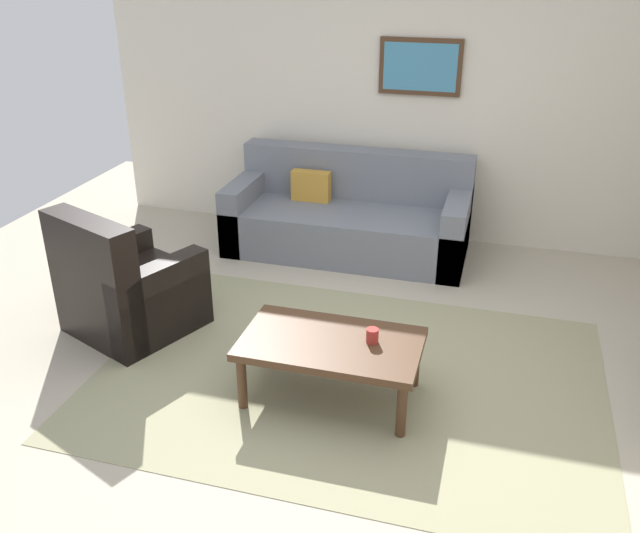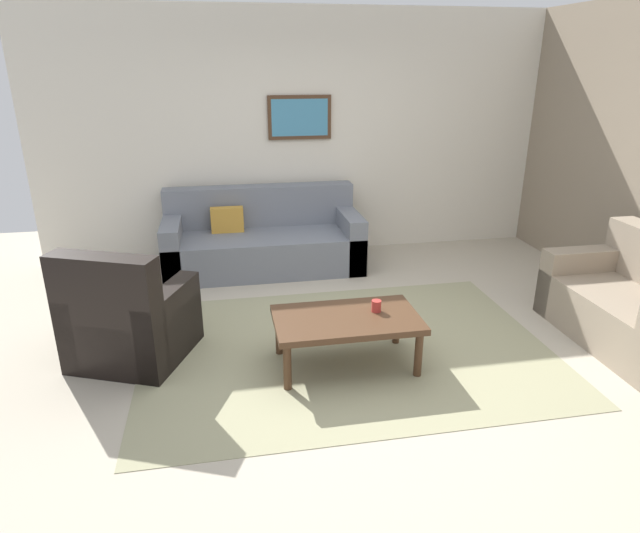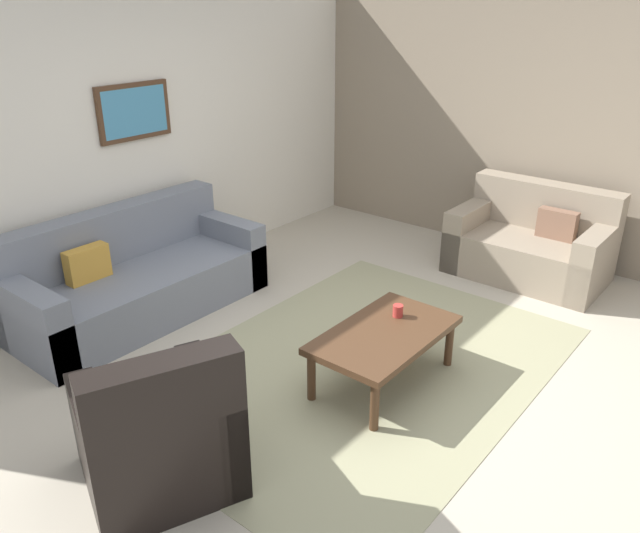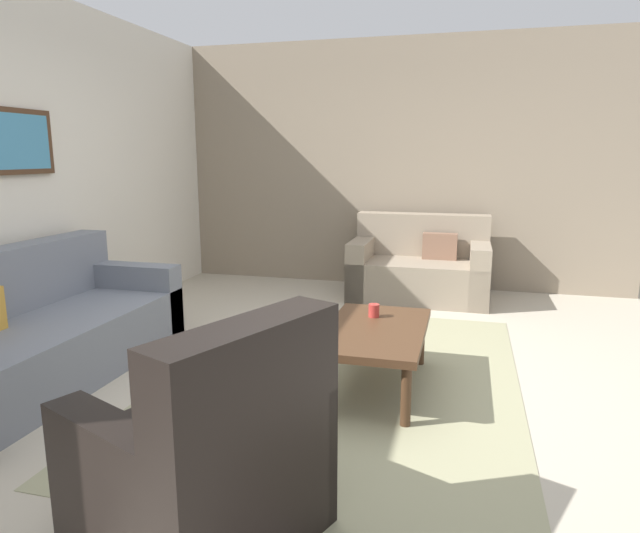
{
  "view_description": "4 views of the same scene",
  "coord_description": "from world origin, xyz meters",
  "px_view_note": "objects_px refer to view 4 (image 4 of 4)",
  "views": [
    {
      "loc": [
        0.84,
        -3.65,
        2.59
      ],
      "look_at": [
        -0.22,
        0.08,
        0.74
      ],
      "focal_mm": 38.08,
      "sensor_mm": 36.0,
      "label": 1
    },
    {
      "loc": [
        -0.94,
        -3.84,
        2.22
      ],
      "look_at": [
        -0.18,
        0.2,
        0.66
      ],
      "focal_mm": 30.55,
      "sensor_mm": 36.0,
      "label": 2
    },
    {
      "loc": [
        -3.29,
        -2.27,
        2.57
      ],
      "look_at": [
        -0.22,
        0.21,
        0.84
      ],
      "focal_mm": 34.94,
      "sensor_mm": 36.0,
      "label": 3
    },
    {
      "loc": [
        -3.48,
        -0.77,
        1.52
      ],
      "look_at": [
        0.2,
        0.21,
        0.74
      ],
      "focal_mm": 31.01,
      "sensor_mm": 36.0,
      "label": 4
    }
  ],
  "objects_px": {
    "couch_loveseat": "(420,269)",
    "armchair_leather": "(211,471)",
    "cup": "(374,311)",
    "couch_main": "(30,336)",
    "framed_artwork": "(15,141)",
    "coffee_table": "(375,335)"
  },
  "relations": [
    {
      "from": "couch_loveseat",
      "to": "armchair_leather",
      "type": "distance_m",
      "value": 4.18
    },
    {
      "from": "cup",
      "to": "couch_loveseat",
      "type": "bearing_deg",
      "value": -3.29
    },
    {
      "from": "couch_main",
      "to": "cup",
      "type": "height_order",
      "value": "couch_main"
    },
    {
      "from": "framed_artwork",
      "to": "coffee_table",
      "type": "bearing_deg",
      "value": -91.44
    },
    {
      "from": "couch_main",
      "to": "framed_artwork",
      "type": "xyz_separation_m",
      "value": [
        0.51,
        0.43,
        1.32
      ]
    },
    {
      "from": "armchair_leather",
      "to": "framed_artwork",
      "type": "height_order",
      "value": "framed_artwork"
    },
    {
      "from": "cup",
      "to": "couch_main",
      "type": "bearing_deg",
      "value": 106.86
    },
    {
      "from": "couch_main",
      "to": "coffee_table",
      "type": "bearing_deg",
      "value": -79.19
    },
    {
      "from": "cup",
      "to": "framed_artwork",
      "type": "bearing_deg",
      "value": 93.73
    },
    {
      "from": "coffee_table",
      "to": "framed_artwork",
      "type": "relative_size",
      "value": 1.51
    },
    {
      "from": "couch_main",
      "to": "armchair_leather",
      "type": "bearing_deg",
      "value": -121.84
    },
    {
      "from": "coffee_table",
      "to": "cup",
      "type": "relative_size",
      "value": 12.17
    },
    {
      "from": "couch_main",
      "to": "coffee_table",
      "type": "height_order",
      "value": "couch_main"
    },
    {
      "from": "couch_main",
      "to": "couch_loveseat",
      "type": "distance_m",
      "value": 3.8
    },
    {
      "from": "couch_main",
      "to": "framed_artwork",
      "type": "distance_m",
      "value": 1.48
    },
    {
      "from": "armchair_leather",
      "to": "coffee_table",
      "type": "distance_m",
      "value": 1.69
    },
    {
      "from": "coffee_table",
      "to": "cup",
      "type": "height_order",
      "value": "cup"
    },
    {
      "from": "couch_loveseat",
      "to": "coffee_table",
      "type": "bearing_deg",
      "value": 178.18
    },
    {
      "from": "couch_main",
      "to": "couch_loveseat",
      "type": "bearing_deg",
      "value": -39.08
    },
    {
      "from": "armchair_leather",
      "to": "framed_artwork",
      "type": "xyz_separation_m",
      "value": [
        1.72,
        2.37,
        1.31
      ]
    },
    {
      "from": "couch_loveseat",
      "to": "coffee_table",
      "type": "relative_size",
      "value": 1.3
    },
    {
      "from": "framed_artwork",
      "to": "couch_main",
      "type": "bearing_deg",
      "value": -140.06
    }
  ]
}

